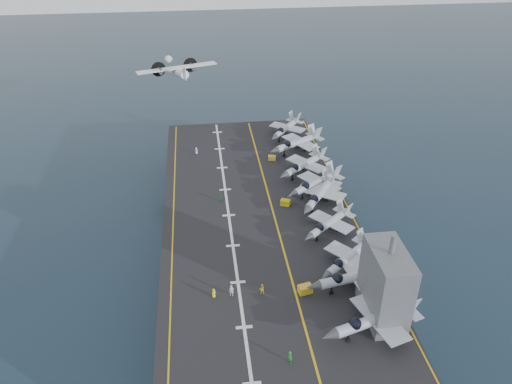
{
  "coord_description": "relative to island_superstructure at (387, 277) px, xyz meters",
  "views": [
    {
      "loc": [
        -10.74,
        -82.7,
        66.35
      ],
      "look_at": [
        0.0,
        4.0,
        13.0
      ],
      "focal_mm": 35.0,
      "sensor_mm": 36.0,
      "label": 1
    }
  ],
  "objects": [
    {
      "name": "foul_line",
      "position": [
        -12.0,
        30.0,
        -7.48
      ],
      "size": [
        0.35,
        90.0,
        0.02
      ],
      "primitive_type": "cube",
      "color": "gold",
      "rests_on": "flight_deck"
    },
    {
      "name": "landing_centerline",
      "position": [
        -21.0,
        30.0,
        -7.48
      ],
      "size": [
        0.5,
        90.0,
        0.02
      ],
      "primitive_type": "cube",
      "color": "silver",
      "rests_on": "flight_deck"
    },
    {
      "name": "flight_deck",
      "position": [
        -15.0,
        30.0,
        -7.7
      ],
      "size": [
        38.0,
        92.0,
        0.4
      ],
      "primitive_type": "cube",
      "color": "black",
      "rests_on": "hull"
    },
    {
      "name": "crew_4",
      "position": [
        -22.27,
        35.56,
        -6.66
      ],
      "size": [
        1.11,
        1.21,
        1.68
      ],
      "primitive_type": "imported",
      "color": "#268C33",
      "rests_on": "flight_deck"
    },
    {
      "name": "crew_5",
      "position": [
        -26.78,
        57.96,
        -6.66
      ],
      "size": [
        1.14,
        0.89,
        1.69
      ],
      "primitive_type": "imported",
      "color": "silver",
      "rests_on": "flight_deck"
    },
    {
      "name": "hull",
      "position": [
        -15.0,
        30.0,
        -12.9
      ],
      "size": [
        36.0,
        90.0,
        10.0
      ],
      "primitive_type": "cube",
      "color": "#56595E",
      "rests_on": "ground"
    },
    {
      "name": "fighter_jet_5",
      "position": [
        -1.79,
        36.38,
        -4.93
      ],
      "size": [
        17.82,
        16.47,
        5.15
      ],
      "primitive_type": null,
      "color": "#959CA6",
      "rests_on": "flight_deck"
    },
    {
      "name": "crew_1",
      "position": [
        -22.29,
        7.04,
        -6.49
      ],
      "size": [
        1.36,
        1.06,
        2.02
      ],
      "primitive_type": "imported",
      "color": "silver",
      "rests_on": "flight_deck"
    },
    {
      "name": "crew_7",
      "position": [
        -17.42,
        7.0,
        -6.6
      ],
      "size": [
        1.1,
        0.75,
        1.79
      ],
      "primitive_type": "imported",
      "color": "yellow",
      "rests_on": "flight_deck"
    },
    {
      "name": "fighter_jet_0",
      "position": [
        -2.23,
        -3.23,
        -4.79
      ],
      "size": [
        17.99,
        14.53,
        5.43
      ],
      "primitive_type": null,
      "color": "gray",
      "rests_on": "flight_deck"
    },
    {
      "name": "tow_cart_a",
      "position": [
        -10.43,
        6.31,
        -6.83
      ],
      "size": [
        2.49,
        1.91,
        1.33
      ],
      "primitive_type": null,
      "color": "gold",
      "rests_on": "flight_deck"
    },
    {
      "name": "fighter_jet_7",
      "position": [
        -1.92,
        56.09,
        -4.82
      ],
      "size": [
        18.55,
        16.71,
        5.37
      ],
      "primitive_type": null,
      "color": "gray",
      "rests_on": "flight_deck"
    },
    {
      "name": "crew_0",
      "position": [
        -25.12,
        7.02,
        -6.68
      ],
      "size": [
        1.16,
        1.14,
        1.63
      ],
      "primitive_type": "imported",
      "color": "yellow",
      "rests_on": "flight_deck"
    },
    {
      "name": "fighter_jet_2",
      "position": [
        -1.9,
        11.37,
        -5.08
      ],
      "size": [
        16.63,
        16.06,
        4.83
      ],
      "primitive_type": null,
      "color": "#90979F",
      "rests_on": "flight_deck"
    },
    {
      "name": "tow_cart_c",
      "position": [
        -8.82,
        52.56,
        -6.97
      ],
      "size": [
        1.9,
        1.37,
        1.06
      ],
      "primitive_type": null,
      "color": "gold",
      "rests_on": "flight_deck"
    },
    {
      "name": "island_superstructure",
      "position": [
        0.0,
        0.0,
        0.0
      ],
      "size": [
        5.0,
        10.0,
        15.0
      ],
      "primitive_type": null,
      "color": "#56595E",
      "rests_on": "flight_deck"
    },
    {
      "name": "fighter_jet_8",
      "position": [
        -3.16,
        65.33,
        -5.05
      ],
      "size": [
        15.98,
        16.93,
        4.9
      ],
      "primitive_type": null,
      "color": "gray",
      "rests_on": "flight_deck"
    },
    {
      "name": "ground",
      "position": [
        -15.0,
        30.0,
        -17.9
      ],
      "size": [
        500.0,
        500.0,
        0.0
      ],
      "primitive_type": "plane",
      "color": "#142135",
      "rests_on": "ground"
    },
    {
      "name": "fighter_jet_6",
      "position": [
        -2.62,
        44.85,
        -4.95
      ],
      "size": [
        17.59,
        16.88,
        5.1
      ],
      "primitive_type": null,
      "color": "gray",
      "rests_on": "flight_deck"
    },
    {
      "name": "deck_edge_port",
      "position": [
        -32.0,
        30.0,
        -7.48
      ],
      "size": [
        0.25,
        90.0,
        0.02
      ],
      "primitive_type": "cube",
      "color": "gold",
      "rests_on": "flight_deck"
    },
    {
      "name": "fighter_jet_1",
      "position": [
        -2.13,
        6.19,
        -4.82
      ],
      "size": [
        17.06,
        12.97,
        5.35
      ],
      "primitive_type": null,
      "color": "#8D949C",
      "rests_on": "flight_deck"
    },
    {
      "name": "transport_plane",
      "position": [
        -30.83,
        86.13,
        4.13
      ],
      "size": [
        26.6,
        21.9,
        5.42
      ],
      "primitive_type": null,
      "color": "silver"
    },
    {
      "name": "fighter_jet_4",
      "position": [
        -2.02,
        32.04,
        -4.92
      ],
      "size": [
        16.63,
        17.89,
        5.17
      ],
      "primitive_type": null,
      "color": "#9298A0",
      "rests_on": "flight_deck"
    },
    {
      "name": "fighter_jet_3",
      "position": [
        -2.64,
        21.92,
        -5.21
      ],
      "size": [
        15.73,
        15.16,
        4.57
      ],
      "primitive_type": null,
      "color": "gray",
      "rests_on": "flight_deck"
    },
    {
      "name": "deck_edge_stbd",
      "position": [
        3.5,
        30.0,
        -7.48
      ],
      "size": [
        0.25,
        90.0,
        0.02
      ],
      "primitive_type": "cube",
      "color": "gold",
      "rests_on": "flight_deck"
    },
    {
      "name": "tow_cart_b",
      "position": [
        -9.09,
        32.42,
        -6.91
      ],
      "size": [
        2.33,
        1.98,
        1.18
      ],
      "primitive_type": null,
      "color": "#C6A20A",
      "rests_on": "flight_deck"
    },
    {
      "name": "crew_6",
      "position": [
        -15.38,
        -7.0,
        -6.52
      ],
      "size": [
        1.37,
        1.4,
        1.96
      ],
      "primitive_type": "imported",
      "color": "#268C33",
      "rests_on": "flight_deck"
    }
  ]
}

